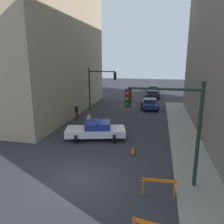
{
  "coord_description": "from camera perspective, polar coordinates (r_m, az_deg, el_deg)",
  "views": [
    {
      "loc": [
        3.95,
        -9.95,
        6.32
      ],
      "look_at": [
        0.1,
        7.84,
        1.83
      ],
      "focal_mm": 35.0,
      "sensor_mm": 36.0,
      "label": 1
    }
  ],
  "objects": [
    {
      "name": "ground_plane",
      "position": [
        12.43,
        -8.49,
        -16.85
      ],
      "size": [
        120.0,
        120.0,
        0.0
      ],
      "primitive_type": "plane",
      "color": "#2D2D33"
    },
    {
      "name": "sidewalk_right",
      "position": [
        11.97,
        22.32,
        -18.8
      ],
      "size": [
        2.4,
        44.0,
        0.12
      ],
      "color": "gray",
      "rests_on": "ground_plane"
    },
    {
      "name": "building_corner_left",
      "position": [
        28.86,
        -22.47,
        17.23
      ],
      "size": [
        14.0,
        20.0,
        17.03
      ],
      "color": "tan",
      "rests_on": "ground_plane"
    },
    {
      "name": "traffic_light_near",
      "position": [
        10.81,
        15.92,
        -1.63
      ],
      "size": [
        3.64,
        0.35,
        5.2
      ],
      "color": "black",
      "rests_on": "sidewalk_right"
    },
    {
      "name": "traffic_light_far",
      "position": [
        26.68,
        -3.69,
        7.54
      ],
      "size": [
        3.44,
        0.35,
        5.2
      ],
      "color": "black",
      "rests_on": "ground_plane"
    },
    {
      "name": "police_car",
      "position": [
        17.57,
        -4.19,
        -4.74
      ],
      "size": [
        5.01,
        3.06,
        1.52
      ],
      "rotation": [
        0.0,
        0.0,
        1.82
      ],
      "color": "white",
      "rests_on": "ground_plane"
    },
    {
      "name": "parked_car_near",
      "position": [
        28.5,
        9.81,
        2.23
      ],
      "size": [
        2.46,
        4.41,
        1.31
      ],
      "rotation": [
        0.0,
        0.0,
        0.07
      ],
      "color": "navy",
      "rests_on": "ground_plane"
    },
    {
      "name": "parked_car_mid",
      "position": [
        36.05,
        10.59,
        4.62
      ],
      "size": [
        2.28,
        4.31,
        1.31
      ],
      "rotation": [
        0.0,
        0.0,
        0.0
      ],
      "color": "black",
      "rests_on": "ground_plane"
    },
    {
      "name": "parked_car_far",
      "position": [
        42.11,
        10.73,
        5.92
      ],
      "size": [
        2.29,
        4.31,
        1.31
      ],
      "rotation": [
        0.0,
        0.0,
        -0.01
      ],
      "color": "black",
      "rests_on": "ground_plane"
    },
    {
      "name": "pedestrian_crossing",
      "position": [
        18.93,
        -6.05,
        -2.98
      ],
      "size": [
        0.49,
        0.49,
        1.66
      ],
      "rotation": [
        0.0,
        0.0,
        5.25
      ],
      "color": "#474C66",
      "rests_on": "ground_plane"
    },
    {
      "name": "pedestrian_corner",
      "position": [
        23.13,
        -9.23,
        0.03
      ],
      "size": [
        0.5,
        0.5,
        1.66
      ],
      "rotation": [
        0.0,
        0.0,
        2.57
      ],
      "color": "#382D23",
      "rests_on": "ground_plane"
    },
    {
      "name": "barrier_mid",
      "position": [
        10.89,
        12.08,
        -18.05
      ],
      "size": [
        1.6,
        0.25,
        0.9
      ],
      "rotation": [
        0.0,
        0.0,
        0.06
      ],
      "color": "orange",
      "rests_on": "ground_plane"
    },
    {
      "name": "traffic_cone",
      "position": [
        14.99,
        5.53,
        -9.81
      ],
      "size": [
        0.36,
        0.36,
        0.66
      ],
      "color": "black",
      "rests_on": "ground_plane"
    }
  ]
}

